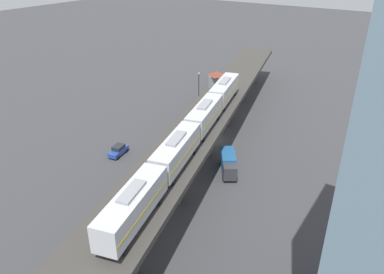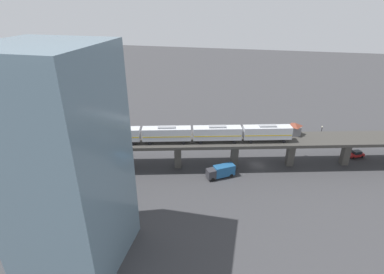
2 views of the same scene
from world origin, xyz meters
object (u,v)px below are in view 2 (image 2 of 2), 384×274
(street_car_red, at_px, (356,154))
(office_tower, at_px, (63,165))
(street_car_blue, at_px, (210,139))
(delivery_truck, at_px, (221,171))
(subway_train, at_px, (192,133))
(signal_hut, at_px, (294,128))
(warehouse_building, at_px, (52,123))
(street_lamp, at_px, (321,135))

(street_car_red, bearing_deg, office_tower, 130.46)
(street_car_blue, distance_m, delivery_truck, 20.70)
(street_car_red, bearing_deg, subway_train, 110.68)
(signal_hut, height_order, delivery_truck, signal_hut)
(subway_train, height_order, warehouse_building, subway_train)
(signal_hut, xyz_separation_m, street_car_red, (6.15, -18.54, -8.76))
(subway_train, height_order, street_car_red, subway_train)
(office_tower, bearing_deg, signal_hut, -42.18)
(signal_hut, xyz_separation_m, street_lamp, (10.29, -9.16, -5.60))
(street_car_red, height_order, warehouse_building, warehouse_building)
(signal_hut, distance_m, street_car_red, 21.41)
(street_car_blue, height_order, warehouse_building, warehouse_building)
(street_car_red, height_order, office_tower, office_tower)
(delivery_truck, bearing_deg, signal_hut, -54.19)
(street_car_red, relative_size, warehouse_building, 0.16)
(street_lamp, height_order, warehouse_building, street_lamp)
(street_car_red, xyz_separation_m, office_tower, (-48.69, 57.09, 17.06))
(subway_train, distance_m, street_car_red, 47.98)
(office_tower, bearing_deg, subway_train, -22.20)
(subway_train, distance_m, office_tower, 35.47)
(signal_hut, height_order, street_car_red, signal_hut)
(signal_hut, bearing_deg, delivery_truck, 125.81)
(subway_train, height_order, delivery_truck, subway_train)
(signal_hut, relative_size, street_lamp, 0.56)
(street_car_blue, distance_m, office_tower, 54.66)
(street_car_blue, xyz_separation_m, street_car_red, (-1.01, -42.04, 0.00))
(street_car_blue, distance_m, street_car_red, 42.05)
(subway_train, bearing_deg, street_lamp, -59.06)
(street_car_red, bearing_deg, street_car_blue, 88.63)
(office_tower, bearing_deg, street_lamp, -42.08)
(signal_hut, height_order, warehouse_building, signal_hut)
(street_car_blue, relative_size, warehouse_building, 0.16)
(warehouse_building, height_order, office_tower, office_tower)
(signal_hut, distance_m, office_tower, 58.01)
(warehouse_building, bearing_deg, delivery_truck, -104.69)
(subway_train, bearing_deg, delivery_truck, -105.50)
(subway_train, xyz_separation_m, street_lamp, (20.75, -34.61, -6.34))
(signal_hut, bearing_deg, subway_train, 112.33)
(signal_hut, relative_size, delivery_truck, 0.54)
(delivery_truck, distance_m, office_tower, 39.98)
(street_lamp, relative_size, office_tower, 0.19)
(signal_hut, bearing_deg, warehouse_building, 88.02)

